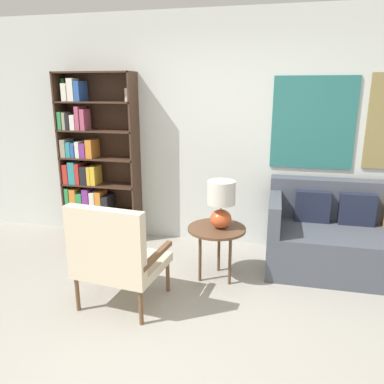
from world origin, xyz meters
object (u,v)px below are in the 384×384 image
couch (356,239)px  side_table (217,233)px  bookshelf (90,164)px  armchair (115,254)px  table_lamp (221,201)px

couch → side_table: bearing=-159.0°
side_table → couch: bearing=21.0°
bookshelf → armchair: 1.87m
bookshelf → couch: (3.13, -0.28, -0.60)m
armchair → couch: size_ratio=0.52×
table_lamp → couch: bearing=21.3°
bookshelf → table_lamp: 1.95m
armchair → side_table: (0.75, 0.72, -0.02)m
couch → armchair: bearing=-149.7°
armchair → couch: 2.48m
bookshelf → table_lamp: bearing=-24.5°
bookshelf → couch: bearing=-5.1°
side_table → armchair: bearing=-136.3°
armchair → side_table: bearing=43.7°
couch → table_lamp: 1.53m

